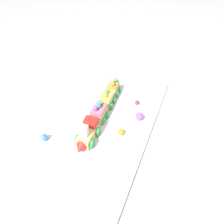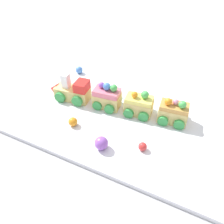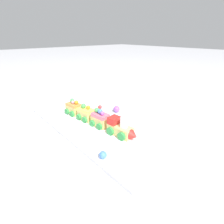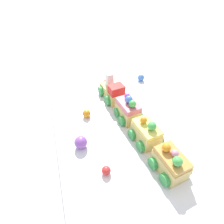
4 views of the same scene
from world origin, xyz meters
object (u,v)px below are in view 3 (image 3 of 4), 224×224
gumball_red (100,107)px  cake_car_strawberry (100,119)px  cake_train_locomotive (122,129)px  cake_car_caramel (74,108)px  gumball_purple (116,109)px  gumball_blue (103,155)px  gumball_orange (126,119)px  cake_car_lemon (86,114)px

gumball_red → cake_car_strawberry: bearing=-36.9°
cake_train_locomotive → cake_car_strawberry: cake_train_locomotive is taller
cake_car_caramel → gumball_purple: bearing=47.2°
cake_car_caramel → gumball_blue: bearing=-22.8°
cake_car_caramel → gumball_purple: (0.12, 0.17, -0.01)m
gumball_red → gumball_orange: (0.19, 0.00, 0.00)m
cake_car_caramel → gumball_blue: cake_car_caramel is taller
cake_car_caramel → gumball_purple: 0.21m
gumball_blue → cake_car_strawberry: bearing=144.1°
cake_car_strawberry → gumball_blue: (0.17, -0.13, -0.02)m
gumball_purple → gumball_blue: gumball_purple is taller
gumball_orange → gumball_purple: bearing=160.4°
cake_train_locomotive → gumball_purple: size_ratio=4.09×
gumball_red → gumball_purple: bearing=22.8°
gumball_orange → cake_car_lemon: bearing=-138.1°
gumball_red → gumball_orange: 0.19m
cake_car_lemon → gumball_blue: 0.29m
cake_train_locomotive → cake_car_strawberry: (-0.11, -0.01, 0.00)m
gumball_purple → gumball_orange: size_ratio=1.36×
cake_car_caramel → gumball_blue: size_ratio=3.20×
cake_car_strawberry → gumball_red: size_ratio=3.94×
gumball_orange → cake_car_strawberry: bearing=-111.2°
cake_car_strawberry → gumball_orange: cake_car_strawberry is taller
cake_car_lemon → gumball_purple: size_ratio=2.46×
cake_train_locomotive → cake_car_caramel: 0.30m
cake_car_caramel → gumball_orange: (0.23, 0.13, -0.02)m
gumball_blue → cake_car_caramel: bearing=163.4°
gumball_blue → gumball_orange: size_ratio=1.05×
gumball_red → gumball_blue: bearing=-36.4°
cake_train_locomotive → cake_car_lemon: size_ratio=1.66×
gumball_blue → gumball_orange: 0.27m
cake_train_locomotive → gumball_red: size_ratio=6.54×
cake_car_lemon → gumball_orange: bearing=35.6°
gumball_blue → gumball_orange: gumball_blue is taller
cake_car_strawberry → gumball_orange: bearing=62.5°
gumball_blue → gumball_red: bearing=143.6°
cake_car_strawberry → cake_car_caramel: bearing=179.9°
cake_train_locomotive → gumball_orange: size_ratio=5.56×
cake_car_strawberry → gumball_purple: bearing=105.7°
cake_car_lemon → cake_car_caramel: bearing=179.8°
cake_car_strawberry → gumball_purple: (-0.06, 0.15, -0.01)m
gumball_orange → cake_train_locomotive: bearing=-54.0°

